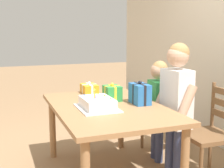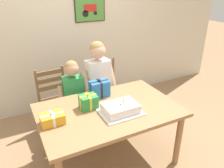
% 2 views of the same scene
% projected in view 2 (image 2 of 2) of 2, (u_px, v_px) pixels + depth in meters
% --- Properties ---
extents(ground_plane, '(20.00, 20.00, 0.00)m').
position_uv_depth(ground_plane, '(109.00, 159.00, 2.74)').
color(ground_plane, '#997551').
extents(back_wall, '(6.40, 0.11, 2.60)m').
position_uv_depth(back_wall, '(64.00, 30.00, 3.49)').
color(back_wall, beige).
rests_on(back_wall, ground).
extents(dining_table, '(1.53, 0.99, 0.72)m').
position_uv_depth(dining_table, '(109.00, 115.00, 2.47)').
color(dining_table, '#9E7047').
rests_on(dining_table, ground).
extents(birthday_cake, '(0.44, 0.34, 0.19)m').
position_uv_depth(birthday_cake, '(121.00, 109.00, 2.34)').
color(birthday_cake, silver).
rests_on(birthday_cake, dining_table).
extents(gift_box_red_large, '(0.23, 0.17, 0.14)m').
position_uv_depth(gift_box_red_large, '(52.00, 119.00, 2.16)').
color(gift_box_red_large, gold).
rests_on(gift_box_red_large, dining_table).
extents(gift_box_beside_cake, '(0.19, 0.16, 0.19)m').
position_uv_depth(gift_box_beside_cake, '(88.00, 102.00, 2.42)').
color(gift_box_beside_cake, '#2D8E42').
rests_on(gift_box_beside_cake, dining_table).
extents(gift_box_corner_small, '(0.24, 0.15, 0.23)m').
position_uv_depth(gift_box_corner_small, '(99.00, 89.00, 2.66)').
color(gift_box_corner_small, '#286BB7').
rests_on(gift_box_corner_small, dining_table).
extents(chair_left, '(0.45, 0.45, 0.92)m').
position_uv_depth(chair_left, '(56.00, 101.00, 3.10)').
color(chair_left, brown).
rests_on(chair_left, ground).
extents(chair_right, '(0.43, 0.43, 0.92)m').
position_uv_depth(chair_right, '(106.00, 90.00, 3.43)').
color(chair_right, brown).
rests_on(chair_right, ground).
extents(child_older, '(0.49, 0.28, 1.31)m').
position_uv_depth(child_older, '(98.00, 79.00, 2.99)').
color(child_older, '#38426B').
rests_on(child_older, ground).
extents(child_younger, '(0.42, 0.25, 1.11)m').
position_uv_depth(child_younger, '(74.00, 92.00, 2.90)').
color(child_younger, '#38426B').
rests_on(child_younger, ground).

